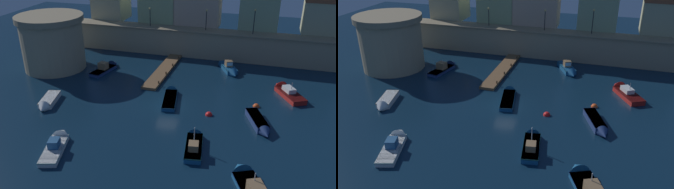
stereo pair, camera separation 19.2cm
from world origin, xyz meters
TOP-DOWN VIEW (x-y plane):
  - ground_plane at (0.00, 0.00)m, footprint 102.00×102.00m
  - quay_wall at (0.00, 18.49)m, footprint 43.24×3.27m
  - old_town_backdrop at (-0.19, 22.19)m, footprint 41.43×5.35m
  - fortress_tower at (-19.50, 7.14)m, footprint 9.51×9.51m
  - pier_dock at (-3.59, 10.23)m, footprint 1.99×13.54m
  - quay_lamp_0 at (-8.42, 18.49)m, footprint 0.32×0.32m
  - quay_lamp_1 at (0.85, 18.49)m, footprint 0.32×0.32m
  - quay_lamp_2 at (8.14, 18.49)m, footprint 0.32×0.32m
  - moored_boat_0 at (10.74, -1.92)m, footprint 3.30×5.72m
  - moored_boat_1 at (-0.20, 2.32)m, footprint 2.73×6.78m
  - moored_boat_2 at (-7.73, -11.00)m, footprint 3.31×6.23m
  - moored_boat_3 at (-13.59, -3.90)m, footprint 2.71×5.12m
  - moored_boat_4 at (10.37, -11.65)m, footprint 4.20×6.18m
  - moored_boat_5 at (5.69, 12.78)m, footprint 3.79×5.64m
  - moored_boat_6 at (-11.76, 8.59)m, footprint 2.60×6.12m
  - moored_boat_7 at (13.44, 7.43)m, footprint 4.42×6.12m
  - moored_boat_8 at (4.91, -7.15)m, footprint 2.39×5.88m
  - mooring_buoy_0 at (5.16, -0.85)m, footprint 0.80×0.80m
  - mooring_buoy_1 at (10.13, 2.74)m, footprint 0.78×0.78m

SIDE VIEW (x-z plane):
  - ground_plane at x=0.00m, z-range 0.00..0.00m
  - mooring_buoy_0 at x=5.16m, z-range -0.40..0.40m
  - mooring_buoy_1 at x=10.13m, z-range -0.39..0.39m
  - pier_dock at x=-3.59m, z-range -0.17..0.53m
  - moored_boat_1 at x=-0.20m, z-range -0.46..0.97m
  - moored_boat_2 at x=-7.73m, z-range -0.57..1.21m
  - moored_boat_6 at x=-11.76m, z-range -0.78..1.48m
  - moored_boat_3 at x=-13.59m, z-range -0.38..1.09m
  - moored_boat_8 at x=4.91m, z-range -1.05..1.76m
  - moored_boat_4 at x=10.37m, z-range -1.04..1.80m
  - moored_boat_7 at x=13.44m, z-range -0.89..1.66m
  - moored_boat_0 at x=10.74m, z-range -0.24..1.02m
  - moored_boat_5 at x=5.69m, z-range -0.52..1.39m
  - quay_wall at x=0.00m, z-range 0.01..4.36m
  - fortress_tower at x=-19.50m, z-range 0.06..7.95m
  - quay_lamp_0 at x=-8.42m, z-range 4.87..7.86m
  - quay_lamp_1 at x=0.85m, z-range 4.90..8.17m
  - quay_lamp_2 at x=8.14m, z-range 4.94..8.72m
  - old_town_backdrop at x=-0.19m, z-range 3.42..13.04m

